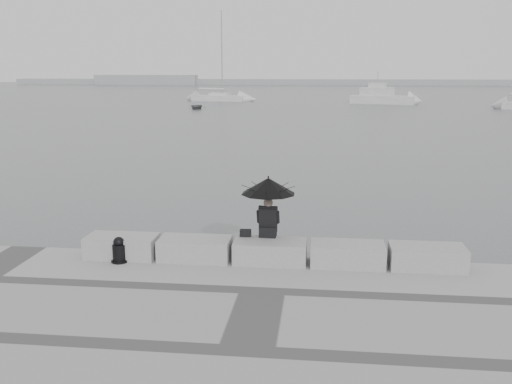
# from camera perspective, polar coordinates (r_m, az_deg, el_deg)

# --- Properties ---
(ground) EXTENTS (360.00, 360.00, 0.00)m
(ground) POSITION_cam_1_polar(r_m,az_deg,el_deg) (13.39, 1.58, -8.44)
(ground) COLOR #4E5154
(ground) RESTS_ON ground
(stone_block_far_left) EXTENTS (1.60, 0.80, 0.50)m
(stone_block_far_left) POSITION_cam_1_polar(r_m,az_deg,el_deg) (13.44, -13.24, -5.32)
(stone_block_far_left) COLOR gray
(stone_block_far_left) RESTS_ON promenade
(stone_block_left) EXTENTS (1.60, 0.80, 0.50)m
(stone_block_left) POSITION_cam_1_polar(r_m,az_deg,el_deg) (12.97, -6.12, -5.69)
(stone_block_left) COLOR gray
(stone_block_left) RESTS_ON promenade
(stone_block_centre) EXTENTS (1.60, 0.80, 0.50)m
(stone_block_centre) POSITION_cam_1_polar(r_m,az_deg,el_deg) (12.72, 1.42, -5.99)
(stone_block_centre) COLOR gray
(stone_block_centre) RESTS_ON promenade
(stone_block_right) EXTENTS (1.60, 0.80, 0.50)m
(stone_block_right) POSITION_cam_1_polar(r_m,az_deg,el_deg) (12.69, 9.13, -6.19)
(stone_block_right) COLOR gray
(stone_block_right) RESTS_ON promenade
(stone_block_far_right) EXTENTS (1.60, 0.80, 0.50)m
(stone_block_far_right) POSITION_cam_1_polar(r_m,az_deg,el_deg) (12.89, 16.74, -6.28)
(stone_block_far_right) COLOR gray
(stone_block_far_right) RESTS_ON promenade
(seated_person) EXTENTS (1.23, 1.23, 1.39)m
(seated_person) POSITION_cam_1_polar(r_m,az_deg,el_deg) (12.74, 1.23, -0.05)
(seated_person) COLOR black
(seated_person) RESTS_ON stone_block_centre
(bag) EXTENTS (0.25, 0.14, 0.16)m
(bag) POSITION_cam_1_polar(r_m,az_deg,el_deg) (12.95, -1.06, -4.12)
(bag) COLOR black
(bag) RESTS_ON stone_block_centre
(mooring_bollard) EXTENTS (0.37, 0.37, 0.59)m
(mooring_bollard) POSITION_cam_1_polar(r_m,az_deg,el_deg) (13.08, -13.51, -5.83)
(mooring_bollard) COLOR black
(mooring_bollard) RESTS_ON promenade
(distant_landmass) EXTENTS (180.00, 8.00, 2.80)m
(distant_landmass) POSITION_cam_1_polar(r_m,az_deg,el_deg) (167.29, 3.40, 10.95)
(distant_landmass) COLOR gray
(distant_landmass) RESTS_ON ground
(sailboat_left) EXTENTS (8.26, 3.83, 12.90)m
(sailboat_left) POSITION_cam_1_polar(r_m,az_deg,el_deg) (85.03, -3.70, 9.41)
(sailboat_left) COLOR silver
(sailboat_left) RESTS_ON ground
(motor_cruiser) EXTENTS (9.00, 5.27, 4.50)m
(motor_cruiser) POSITION_cam_1_polar(r_m,az_deg,el_deg) (79.90, 12.60, 9.23)
(motor_cruiser) COLOR silver
(motor_cruiser) RESTS_ON ground
(dinghy) EXTENTS (3.24, 1.67, 0.52)m
(dinghy) POSITION_cam_1_polar(r_m,az_deg,el_deg) (68.91, -5.98, 8.49)
(dinghy) COLOR slate
(dinghy) RESTS_ON ground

